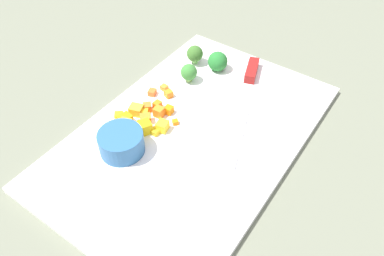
% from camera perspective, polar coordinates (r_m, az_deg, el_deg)
% --- Properties ---
extents(ground_plane, '(4.00, 4.00, 0.00)m').
position_cam_1_polar(ground_plane, '(0.65, 0.00, -1.35)').
color(ground_plane, '#686C59').
extents(cutting_board, '(0.52, 0.33, 0.01)m').
position_cam_1_polar(cutting_board, '(0.65, 0.00, -0.99)').
color(cutting_board, white).
rests_on(cutting_board, ground_plane).
extents(prep_bowl, '(0.07, 0.07, 0.04)m').
position_cam_1_polar(prep_bowl, '(0.61, -10.69, -2.17)').
color(prep_bowl, '#2B5D8E').
rests_on(prep_bowl, cutting_board).
extents(chef_knife, '(0.28, 0.12, 0.02)m').
position_cam_1_polar(chef_knife, '(0.72, 8.33, 5.83)').
color(chef_knife, silver).
rests_on(chef_knife, cutting_board).
extents(carrot_dice_0, '(0.02, 0.02, 0.01)m').
position_cam_1_polar(carrot_dice_0, '(0.71, -3.58, 5.20)').
color(carrot_dice_0, orange).
rests_on(carrot_dice_0, cutting_board).
extents(carrot_dice_1, '(0.01, 0.01, 0.01)m').
position_cam_1_polar(carrot_dice_1, '(0.69, -5.28, 3.52)').
color(carrot_dice_1, orange).
rests_on(carrot_dice_1, cutting_board).
extents(carrot_dice_2, '(0.02, 0.02, 0.01)m').
position_cam_1_polar(carrot_dice_2, '(0.66, -7.06, 1.39)').
color(carrot_dice_2, orange).
rests_on(carrot_dice_2, cutting_board).
extents(carrot_dice_3, '(0.02, 0.02, 0.01)m').
position_cam_1_polar(carrot_dice_3, '(0.68, -7.03, 2.98)').
color(carrot_dice_3, orange).
rests_on(carrot_dice_3, cutting_board).
extents(carrot_dice_4, '(0.02, 0.02, 0.01)m').
position_cam_1_polar(carrot_dice_4, '(0.65, -7.73, 0.53)').
color(carrot_dice_4, orange).
rests_on(carrot_dice_4, cutting_board).
extents(carrot_dice_5, '(0.01, 0.01, 0.01)m').
position_cam_1_polar(carrot_dice_5, '(0.65, -2.53, 0.92)').
color(carrot_dice_5, orange).
rests_on(carrot_dice_5, cutting_board).
extents(carrot_dice_6, '(0.02, 0.02, 0.01)m').
position_cam_1_polar(carrot_dice_6, '(0.71, -6.07, 5.40)').
color(carrot_dice_6, orange).
rests_on(carrot_dice_6, cutting_board).
extents(carrot_dice_7, '(0.02, 0.02, 0.02)m').
position_cam_1_polar(carrot_dice_7, '(0.67, -4.86, 2.63)').
color(carrot_dice_7, orange).
rests_on(carrot_dice_7, cutting_board).
extents(carrot_dice_8, '(0.01, 0.01, 0.01)m').
position_cam_1_polar(carrot_dice_8, '(0.72, -4.23, 6.14)').
color(carrot_dice_8, orange).
rests_on(carrot_dice_8, cutting_board).
extents(carrot_dice_9, '(0.02, 0.01, 0.01)m').
position_cam_1_polar(carrot_dice_9, '(0.67, -3.56, 2.75)').
color(carrot_dice_9, orange).
rests_on(carrot_dice_9, cutting_board).
extents(pepper_dice_0, '(0.03, 0.03, 0.02)m').
position_cam_1_polar(pepper_dice_0, '(0.64, -7.23, 0.08)').
color(pepper_dice_0, yellow).
rests_on(pepper_dice_0, cutting_board).
extents(pepper_dice_1, '(0.02, 0.02, 0.01)m').
position_cam_1_polar(pepper_dice_1, '(0.67, -7.35, 2.38)').
color(pepper_dice_1, yellow).
rests_on(pepper_dice_1, cutting_board).
extents(pepper_dice_2, '(0.01, 0.01, 0.01)m').
position_cam_1_polar(pepper_dice_2, '(0.64, -5.63, -0.54)').
color(pepper_dice_2, yellow).
rests_on(pepper_dice_2, cutting_board).
extents(pepper_dice_3, '(0.03, 0.03, 0.02)m').
position_cam_1_polar(pepper_dice_3, '(0.68, -8.47, 2.72)').
color(pepper_dice_3, yellow).
rests_on(pepper_dice_3, cutting_board).
extents(pepper_dice_4, '(0.02, 0.02, 0.01)m').
position_cam_1_polar(pepper_dice_4, '(0.67, -11.01, 1.79)').
color(pepper_dice_4, yellow).
rests_on(pepper_dice_4, cutting_board).
extents(pepper_dice_5, '(0.02, 0.02, 0.02)m').
position_cam_1_polar(pepper_dice_5, '(0.66, -10.08, 1.26)').
color(pepper_dice_5, yellow).
rests_on(pepper_dice_5, cutting_board).
extents(pepper_dice_6, '(0.02, 0.02, 0.02)m').
position_cam_1_polar(pepper_dice_6, '(0.64, -4.52, 0.28)').
color(pepper_dice_6, yellow).
rests_on(pepper_dice_6, cutting_board).
extents(pepper_dice_7, '(0.03, 0.02, 0.02)m').
position_cam_1_polar(pepper_dice_7, '(0.65, -10.16, 0.41)').
color(pepper_dice_7, yellow).
rests_on(pepper_dice_7, cutting_board).
extents(broccoli_floret_0, '(0.04, 0.04, 0.04)m').
position_cam_1_polar(broccoli_floret_0, '(0.76, 3.92, 10.04)').
color(broccoli_floret_0, '#84AE6C').
rests_on(broccoli_floret_0, cutting_board).
extents(broccoli_floret_1, '(0.03, 0.03, 0.04)m').
position_cam_1_polar(broccoli_floret_1, '(0.78, 0.44, 11.19)').
color(broccoli_floret_1, '#84BF67').
rests_on(broccoli_floret_1, cutting_board).
extents(broccoli_floret_2, '(0.03, 0.03, 0.04)m').
position_cam_1_polar(broccoli_floret_2, '(0.73, -0.47, 8.43)').
color(broccoli_floret_2, '#8DBB5A').
rests_on(broccoli_floret_2, cutting_board).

